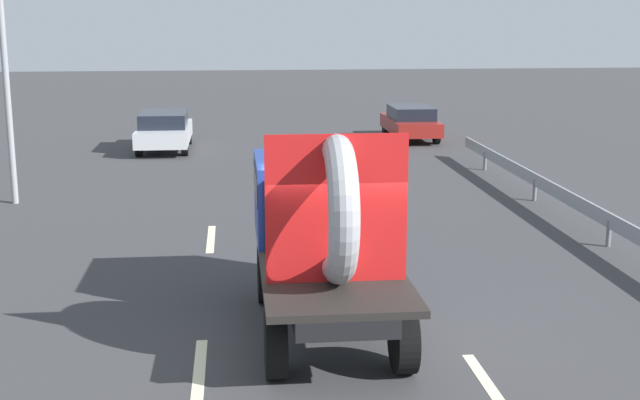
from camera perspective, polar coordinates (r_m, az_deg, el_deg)
name	(u,v)px	position (r m, az deg, el deg)	size (l,w,h in m)	color
ground_plane	(350,334)	(12.99, 2.00, -8.89)	(120.00, 120.00, 0.00)	#38383A
flatbed_truck	(322,218)	(13.27, 0.16, -1.21)	(2.02, 4.96, 3.16)	black
distant_sedan	(164,130)	(30.38, -10.29, 4.61)	(1.74, 4.07, 1.33)	black
traffic_light	(3,37)	(22.47, -20.28, 10.13)	(0.42, 0.36, 6.40)	gray
guardrail	(568,199)	(20.47, 16.15, 0.09)	(0.10, 17.60, 0.71)	gray
lane_dash_left_near	(198,382)	(11.53, -8.07, -11.85)	(2.92, 0.16, 0.01)	beige
lane_dash_left_far	(211,239)	(18.39, -7.25, -2.56)	(2.23, 0.16, 0.01)	beige
lane_dash_right_near	(495,395)	(11.28, 11.55, -12.55)	(2.60, 0.16, 0.01)	beige
lane_dash_right_far	(381,229)	(19.06, 4.06, -1.96)	(2.22, 0.16, 0.01)	beige
oncoming_car	(411,122)	(32.62, 6.03, 5.19)	(1.66, 3.87, 1.26)	black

